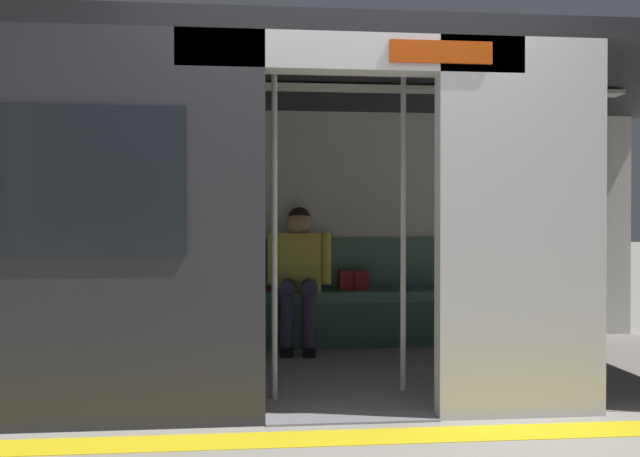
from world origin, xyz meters
TOP-DOWN VIEW (x-y plane):
  - ground_plane at (0.00, 0.00)m, footprint 60.00×60.00m
  - platform_edge_strip at (0.00, 0.30)m, footprint 8.00×0.24m
  - train_car at (0.06, -1.15)m, footprint 6.40×2.63m
  - bench_seat at (0.00, -2.12)m, footprint 2.90×0.44m
  - person_seated at (0.16, -2.07)m, footprint 0.55×0.70m
  - handbag at (-0.33, -2.17)m, footprint 0.26×0.15m
  - book at (0.48, -2.18)m, footprint 0.24×0.26m
  - grab_pole_door at (0.41, -0.43)m, footprint 0.04×0.04m
  - grab_pole_far at (-0.41, -0.55)m, footprint 0.04×0.04m

SIDE VIEW (x-z plane):
  - ground_plane at x=0.00m, z-range 0.00..0.00m
  - platform_edge_strip at x=0.00m, z-range 0.00..0.01m
  - bench_seat at x=0.00m, z-range 0.13..0.60m
  - book at x=0.48m, z-range 0.48..0.50m
  - handbag at x=-0.33m, z-range 0.48..0.65m
  - person_seated at x=0.16m, z-range 0.09..1.30m
  - grab_pole_door at x=0.41m, z-range 0.00..2.06m
  - grab_pole_far at x=-0.41m, z-range 0.00..2.06m
  - train_car at x=0.06m, z-range 0.35..2.55m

